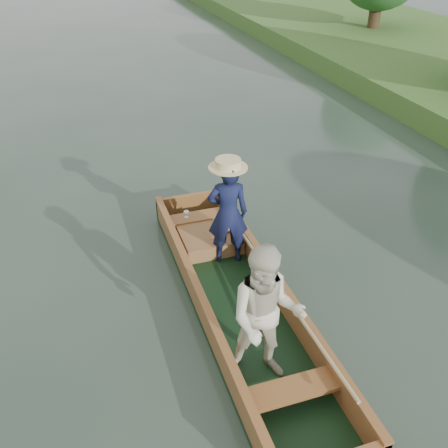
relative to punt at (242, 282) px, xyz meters
name	(u,v)px	position (x,y,z in m)	size (l,w,h in m)	color
ground	(238,309)	(0.01, 0.15, -0.57)	(120.00, 120.00, 0.00)	#283D30
trees_far	(248,4)	(2.64, 6.97, 2.01)	(22.19, 11.32, 4.62)	#47331E
punt	(242,282)	(0.00, 0.00, 0.00)	(1.17, 5.00, 1.74)	black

